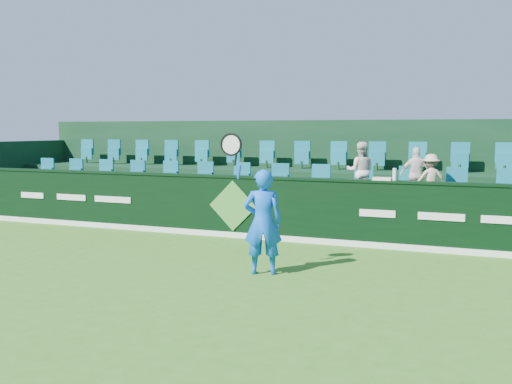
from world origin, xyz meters
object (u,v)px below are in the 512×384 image
at_px(drinks_bottle, 395,174).
at_px(towel, 382,179).
at_px(spectator_left, 360,171).
at_px(spectator_right, 431,179).
at_px(tennis_player, 262,221).
at_px(spectator_middle, 416,175).

bearing_deg(drinks_bottle, towel, 180.00).
distance_m(spectator_left, spectator_right, 1.49).
bearing_deg(towel, tennis_player, -117.62).
bearing_deg(towel, drinks_bottle, 0.00).
bearing_deg(spectator_left, tennis_player, 67.82).
xyz_separation_m(spectator_middle, drinks_bottle, (-0.30, -1.12, 0.08)).
height_order(towel, drinks_bottle, drinks_bottle).
bearing_deg(spectator_middle, drinks_bottle, 65.66).
xyz_separation_m(spectator_right, towel, (-0.83, -1.12, 0.06)).
xyz_separation_m(spectator_left, towel, (0.65, -1.12, -0.06)).
height_order(spectator_middle, drinks_bottle, spectator_middle).
height_order(tennis_player, drinks_bottle, tennis_player).
bearing_deg(drinks_bottle, spectator_right, 61.99).
relative_size(tennis_player, towel, 6.58).
bearing_deg(spectator_left, drinks_bottle, 117.93).
distance_m(spectator_left, drinks_bottle, 1.43).
xyz_separation_m(tennis_player, drinks_bottle, (1.70, 2.80, 0.60)).
bearing_deg(spectator_middle, tennis_player, 53.67).
distance_m(tennis_player, spectator_middle, 4.44).
xyz_separation_m(spectator_right, drinks_bottle, (-0.60, -1.12, 0.16)).
distance_m(tennis_player, spectator_left, 4.05).
relative_size(tennis_player, drinks_bottle, 9.52).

